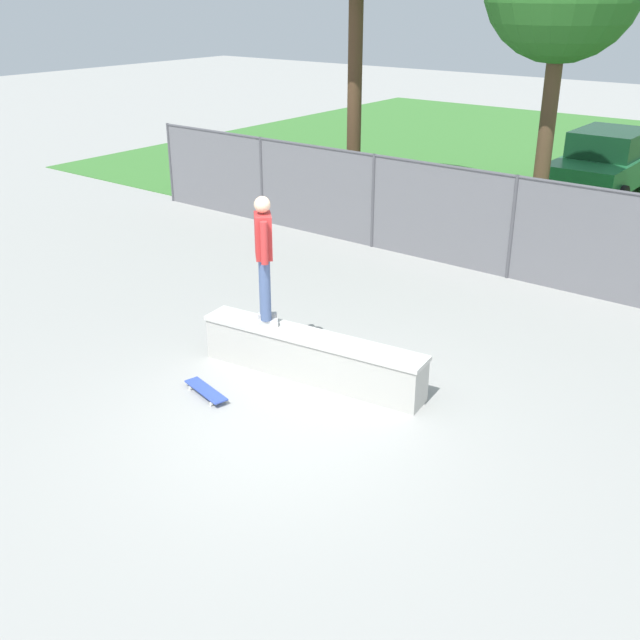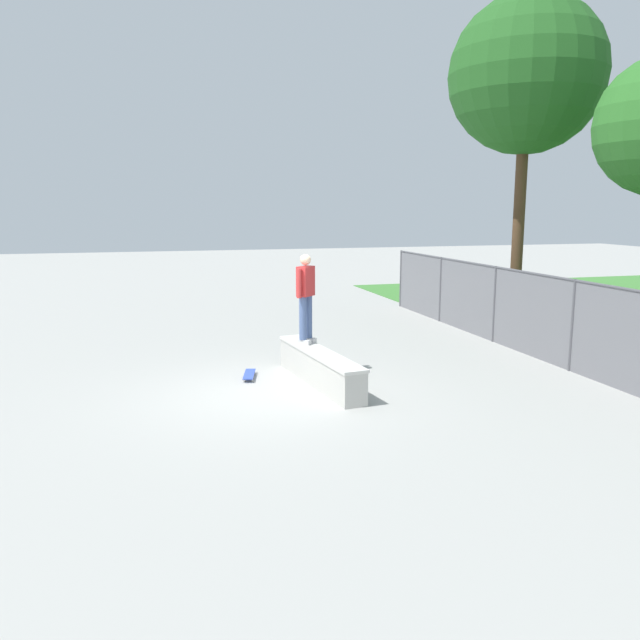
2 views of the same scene
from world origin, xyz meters
TOP-DOWN VIEW (x-y plane):
  - ground_plane at (0.00, 0.00)m, footprint 80.00×80.00m
  - concrete_ledge at (-0.46, 1.14)m, footprint 3.36×0.89m
  - skateboarder at (-1.21, 1.06)m, footprint 0.45×0.46m
  - skateboard at (-1.26, -0.11)m, footprint 0.82×0.39m
  - chainlink_fence at (0.00, 6.49)m, footprint 18.37×0.07m
  - car_green at (-0.70, 13.79)m, footprint 2.03×4.21m

SIDE VIEW (x-z plane):
  - ground_plane at x=0.00m, z-range 0.00..0.00m
  - skateboard at x=-1.26m, z-range 0.03..0.12m
  - concrete_ledge at x=-0.46m, z-range 0.00..0.66m
  - car_green at x=-0.70m, z-range 0.01..1.67m
  - chainlink_fence at x=0.00m, z-range 0.08..2.02m
  - skateboarder at x=-1.21m, z-range 0.76..2.58m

